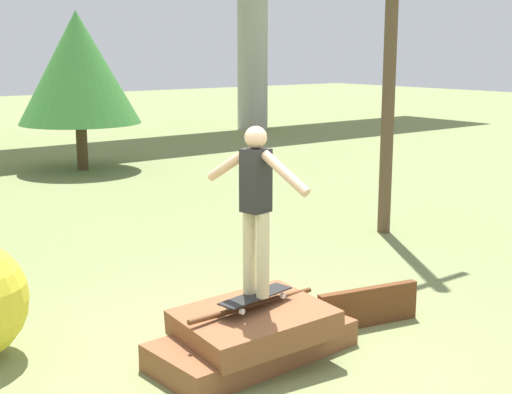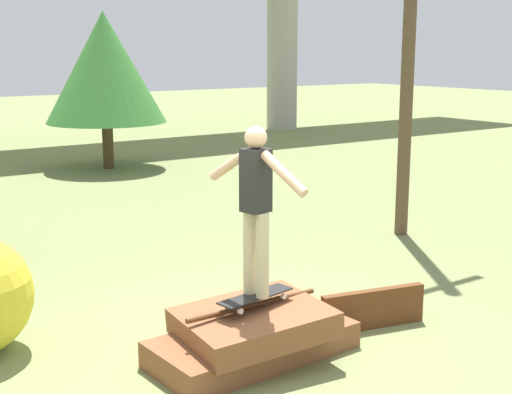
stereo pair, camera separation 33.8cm
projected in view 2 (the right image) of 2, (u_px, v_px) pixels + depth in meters
The scene contains 6 objects.
ground_plane at pixel (253, 357), 6.78m from camera, with size 80.00×80.00×0.00m, color olive.
scrap_pile at pixel (253, 335), 6.71m from camera, with size 2.00×1.21×0.55m.
scrap_plank_loose at pixel (373, 309), 7.46m from camera, with size 1.18×0.35×0.42m.
skateboard at pixel (256, 296), 6.62m from camera, with size 0.83×0.34×0.09m.
skater at pixel (256, 199), 6.43m from camera, with size 0.28×1.21×1.57m.
tree_mid_back at pixel (105, 68), 17.03m from camera, with size 2.88×2.88×3.77m.
Camera 2 is at (-3.59, -5.22, 2.87)m, focal length 50.00 mm.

